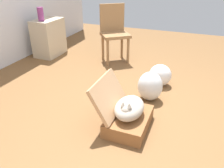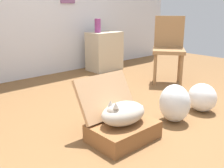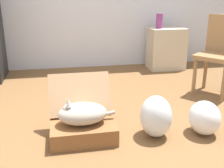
{
  "view_description": "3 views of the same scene",
  "coord_description": "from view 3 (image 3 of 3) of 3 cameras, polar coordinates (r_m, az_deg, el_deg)",
  "views": [
    {
      "loc": [
        -2.1,
        -0.72,
        1.47
      ],
      "look_at": [
        -0.35,
        -0.02,
        0.49
      ],
      "focal_mm": 36.23,
      "sensor_mm": 36.0,
      "label": 1
    },
    {
      "loc": [
        -1.71,
        -1.61,
        1.07
      ],
      "look_at": [
        -0.04,
        0.24,
        0.34
      ],
      "focal_mm": 42.43,
      "sensor_mm": 36.0,
      "label": 2
    },
    {
      "loc": [
        -0.47,
        -2.32,
        1.21
      ],
      "look_at": [
        0.03,
        0.18,
        0.35
      ],
      "focal_mm": 44.72,
      "sensor_mm": 36.0,
      "label": 3
    }
  ],
  "objects": [
    {
      "name": "plastic_bag_clear",
      "position": [
        2.59,
        18.39,
        -6.57
      ],
      "size": [
        0.27,
        0.31,
        0.3
      ],
      "primitive_type": "ellipsoid",
      "color": "white",
      "rests_on": "ground"
    },
    {
      "name": "plastic_bag_white",
      "position": [
        2.44,
        8.96,
        -6.56
      ],
      "size": [
        0.27,
        0.3,
        0.37
      ],
      "primitive_type": "ellipsoid",
      "color": "silver",
      "rests_on": "ground"
    },
    {
      "name": "vase_tall",
      "position": [
        4.48,
        9.66,
        12.59
      ],
      "size": [
        0.1,
        0.1,
        0.22
      ],
      "primitive_type": "cylinder",
      "color": "#8C387A",
      "rests_on": "side_table"
    },
    {
      "name": "cat",
      "position": [
        2.35,
        -6.21,
        -5.97
      ],
      "size": [
        0.49,
        0.28,
        0.22
      ],
      "color": "#B2A899",
      "rests_on": "suitcase_base"
    },
    {
      "name": "ground_plane",
      "position": [
        2.66,
        0.18,
        -8.52
      ],
      "size": [
        7.68,
        7.68,
        0.0
      ],
      "primitive_type": "plane",
      "color": "brown",
      "rests_on": "ground"
    },
    {
      "name": "suitcase_lid",
      "position": [
        2.52,
        -6.59,
        -2.11
      ],
      "size": [
        0.55,
        0.22,
        0.36
      ],
      "primitive_type": "cube",
      "rotation": [
        1.06,
        0.0,
        0.0
      ],
      "color": "tan",
      "rests_on": "suitcase_base"
    },
    {
      "name": "chair",
      "position": [
        3.58,
        21.04,
        6.21
      ],
      "size": [
        0.59,
        0.59,
        0.94
      ],
      "rotation": [
        0.0,
        0.0,
        -0.9
      ],
      "color": "olive",
      "rests_on": "ground"
    },
    {
      "name": "side_table",
      "position": [
        4.6,
        11.03,
        7.11
      ],
      "size": [
        0.56,
        0.37,
        0.65
      ],
      "primitive_type": "cube",
      "color": "beige",
      "rests_on": "ground"
    },
    {
      "name": "suitcase_base",
      "position": [
        2.42,
        -5.92,
        -9.52
      ],
      "size": [
        0.55,
        0.39,
        0.15
      ],
      "primitive_type": "cube",
      "color": "brown",
      "rests_on": "ground"
    }
  ]
}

